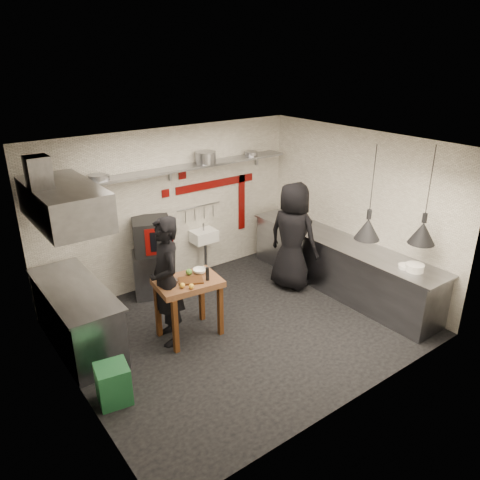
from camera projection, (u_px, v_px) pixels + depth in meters
floor at (242, 327)px, 7.24m from camera, size 5.00×5.00×0.00m
ceiling at (242, 147)px, 6.18m from camera, size 5.00×5.00×0.00m
wall_back at (171, 207)px, 8.27m from camera, size 5.00×0.04×2.80m
wall_front at (356, 304)px, 5.15m from camera, size 5.00×0.04×2.80m
wall_left at (67, 295)px, 5.33m from camera, size 0.04×4.20×2.80m
wall_right at (357, 211)px, 8.09m from camera, size 0.04×4.20×2.80m
red_band_horiz at (216, 184)px, 8.67m from camera, size 1.70×0.02×0.14m
red_band_vert at (242, 202)px, 9.19m from camera, size 0.14×0.02×1.10m
red_tile_a at (182, 175)px, 8.18m from camera, size 0.14×0.02×0.14m
red_tile_b at (166, 193)px, 8.09m from camera, size 0.14×0.02×0.14m
back_shelf at (174, 169)px, 7.86m from camera, size 4.60×0.34×0.04m
shelf_bracket_left at (57, 192)px, 6.96m from camera, size 0.04×0.06×0.24m
shelf_bracket_mid at (170, 173)px, 8.01m from camera, size 0.04×0.06×0.24m
shelf_bracket_right at (256, 159)px, 9.06m from camera, size 0.04×0.06×0.24m
pan_far_left at (98, 178)px, 7.11m from camera, size 0.31×0.31×0.09m
pan_mid_left at (102, 178)px, 7.15m from camera, size 0.31×0.31×0.07m
stock_pot at (206, 157)px, 8.17m from camera, size 0.48×0.48×0.20m
pan_right at (251, 154)px, 8.75m from camera, size 0.25×0.25×0.08m
oven_stand at (153, 272)px, 8.12m from camera, size 0.83×0.79×0.80m
combi_oven at (152, 236)px, 7.86m from camera, size 0.78×0.76×0.58m
oven_door at (159, 241)px, 7.63m from camera, size 0.44×0.19×0.46m
oven_glass at (161, 241)px, 7.62m from camera, size 0.34×0.15×0.34m
hand_sink at (204, 236)px, 8.67m from camera, size 0.46×0.34×0.22m
sink_tap at (203, 227)px, 8.61m from camera, size 0.03×0.03×0.14m
sink_drain at (206, 258)px, 8.81m from camera, size 0.06×0.06×0.66m
utensil_rail at (199, 206)px, 8.57m from camera, size 0.90×0.02×0.02m
counter_right at (339, 266)px, 8.26m from camera, size 0.70×3.80×0.90m
counter_right_top at (341, 241)px, 8.08m from camera, size 0.76×3.90×0.03m
plate_stack at (415, 268)px, 6.96m from camera, size 0.30×0.30×0.11m
small_bowl_right at (405, 266)px, 7.06m from camera, size 0.25×0.25×0.05m
counter_left at (78, 318)px, 6.66m from camera, size 0.70×1.90×0.90m
counter_left_top at (73, 289)px, 6.49m from camera, size 0.76×2.00×0.03m
extractor_hood at (64, 203)px, 6.04m from camera, size 0.78×1.60×0.50m
hood_duct at (39, 176)px, 5.75m from camera, size 0.28×0.28×0.50m
green_bin at (113, 384)px, 5.65m from camera, size 0.44×0.44×0.50m
prep_table at (189, 308)px, 6.90m from camera, size 0.99×0.74×0.92m
cutting_board at (191, 280)px, 6.69m from camera, size 0.42×0.36×0.02m
pepper_mill at (207, 274)px, 6.68m from camera, size 0.06×0.06×0.20m
lemon_a at (182, 285)px, 6.49m from camera, size 0.10×0.10×0.07m
lemon_b at (191, 286)px, 6.47m from camera, size 0.09×0.09×0.08m
veg_ball at (189, 272)px, 6.85m from camera, size 0.13×0.13×0.10m
steel_tray at (170, 281)px, 6.65m from camera, size 0.22×0.18×0.03m
bowl at (200, 271)px, 6.93m from camera, size 0.22×0.22×0.06m
heat_lamp_near at (372, 193)px, 6.62m from camera, size 0.41×0.41×1.39m
heat_lamp_far at (428, 196)px, 6.60m from camera, size 0.46×0.46×1.45m
chef_left at (166, 282)px, 6.59m from camera, size 0.58×0.77×1.92m
chef_right at (293, 236)px, 8.15m from camera, size 0.84×1.07×1.93m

